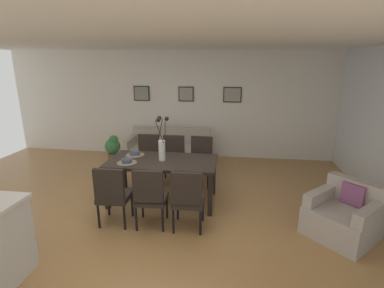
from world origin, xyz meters
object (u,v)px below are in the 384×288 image
(framed_picture_right, at_px, (232,95))
(bowl_near_left, at_px, (127,160))
(dining_chair_near_left, at_px, (113,193))
(framed_picture_center, at_px, (186,94))
(centerpiece_vase, at_px, (162,144))
(dining_table, at_px, (162,165))
(bowl_near_right, at_px, (135,153))
(dining_chair_near_right, at_px, (148,156))
(dining_chair_mid_right, at_px, (201,158))
(framed_picture_left, at_px, (142,93))
(potted_plant, at_px, (113,147))
(dining_chair_mid_left, at_px, (188,197))
(armchair, at_px, (344,216))
(dining_chair_far_right, at_px, (173,157))
(sofa, at_px, (169,152))
(dining_chair_far_left, at_px, (150,195))

(framed_picture_right, bearing_deg, bowl_near_left, -120.85)
(dining_chair_near_left, bearing_deg, framed_picture_center, 81.19)
(centerpiece_vase, height_order, bowl_near_left, centerpiece_vase)
(dining_table, xyz_separation_m, bowl_near_left, (-0.54, -0.21, 0.12))
(framed_picture_center, bearing_deg, bowl_near_right, -102.86)
(framed_picture_right, bearing_deg, framed_picture_center, 180.00)
(framed_picture_center, bearing_deg, framed_picture_right, -0.00)
(dining_chair_near_right, distance_m, dining_chair_mid_right, 1.07)
(bowl_near_left, distance_m, framed_picture_left, 2.94)
(framed_picture_center, distance_m, potted_plant, 2.17)
(dining_chair_mid_right, height_order, bowl_near_right, dining_chair_mid_right)
(dining_chair_near_left, height_order, dining_chair_mid_right, same)
(dining_chair_mid_right, relative_size, bowl_near_left, 5.41)
(dining_chair_mid_left, relative_size, centerpiece_vase, 1.25)
(centerpiece_vase, height_order, potted_plant, centerpiece_vase)
(bowl_near_left, bearing_deg, armchair, -8.15)
(dining_chair_near_left, height_order, armchair, dining_chair_near_left)
(dining_table, distance_m, dining_chair_mid_left, 1.03)
(framed_picture_right, bearing_deg, dining_chair_far_right, -123.24)
(sofa, height_order, armchair, sofa)
(dining_chair_far_left, height_order, dining_chair_mid_right, same)
(dining_table, xyz_separation_m, dining_chair_near_left, (-0.53, -0.86, -0.15))
(dining_chair_mid_left, xyz_separation_m, framed_picture_left, (-1.68, 3.42, 1.05))
(dining_chair_near_right, height_order, dining_chair_far_right, same)
(dining_table, xyz_separation_m, potted_plant, (-1.63, 1.78, -0.29))
(dining_table, bearing_deg, centerpiece_vase, 55.35)
(dining_chair_near_left, distance_m, dining_chair_far_left, 0.55)
(dining_chair_mid_right, relative_size, framed_picture_right, 2.12)
(dining_chair_mid_left, height_order, centerpiece_vase, centerpiece_vase)
(dining_chair_near_left, bearing_deg, sofa, 85.11)
(dining_chair_near_left, bearing_deg, bowl_near_left, 90.73)
(framed_picture_center, bearing_deg, dining_chair_near_right, -107.17)
(dining_chair_far_right, height_order, dining_chair_mid_right, same)
(armchair, bearing_deg, dining_chair_mid_left, -175.31)
(bowl_near_left, distance_m, bowl_near_right, 0.41)
(dining_chair_far_right, distance_m, dining_chair_mid_left, 1.80)
(bowl_near_left, distance_m, framed_picture_center, 2.93)
(dining_table, relative_size, dining_chair_mid_left, 1.96)
(bowl_near_right, bearing_deg, framed_picture_right, 54.96)
(dining_chair_near_left, distance_m, dining_chair_mid_right, 2.04)
(armchair, relative_size, framed_picture_left, 2.84)
(dining_chair_near_right, distance_m, centerpiece_vase, 1.15)
(bowl_near_left, bearing_deg, framed_picture_right, 59.15)
(dining_table, height_order, dining_chair_near_left, dining_chair_near_left)
(dining_chair_mid_left, bearing_deg, sofa, 107.43)
(framed_picture_center, height_order, framed_picture_right, framed_picture_right)
(dining_chair_near_right, distance_m, bowl_near_right, 0.73)
(dining_table, height_order, dining_chair_mid_right, dining_chair_mid_right)
(sofa, bearing_deg, potted_plant, -175.56)
(dining_table, height_order, dining_chair_far_right, dining_chair_far_right)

